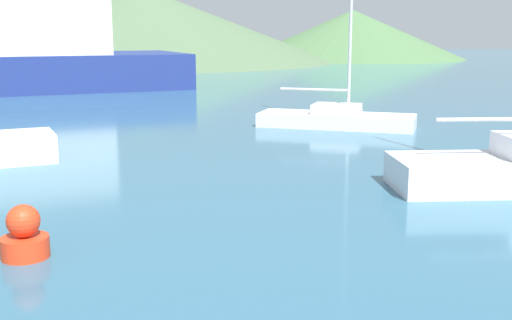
# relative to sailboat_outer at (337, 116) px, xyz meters

# --- Properties ---
(sailboat_outer) EXTENTS (6.13, 4.32, 10.65)m
(sailboat_outer) POSITION_rel_sailboat_outer_xyz_m (0.00, 0.00, 0.00)
(sailboat_outer) COLOR silver
(sailboat_outer) RESTS_ON ground_plane
(buoy_marker) EXTENTS (0.78, 0.78, 0.90)m
(buoy_marker) POSITION_rel_sailboat_outer_xyz_m (-9.19, -13.05, -0.07)
(buoy_marker) COLOR red
(buoy_marker) RESTS_ON ground_plane
(hill_central) EXTENTS (45.83, 45.83, 8.72)m
(hill_central) POSITION_rel_sailboat_outer_xyz_m (-7.96, 54.18, 3.92)
(hill_central) COLOR #4C6647
(hill_central) RESTS_ON ground_plane
(hill_east) EXTENTS (28.67, 28.67, 6.21)m
(hill_east) POSITION_rel_sailboat_outer_xyz_m (19.26, 57.80, 2.67)
(hill_east) COLOR #476B42
(hill_east) RESTS_ON ground_plane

